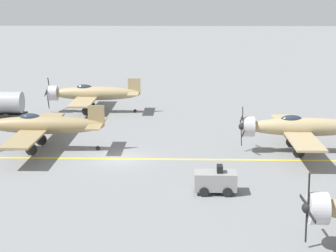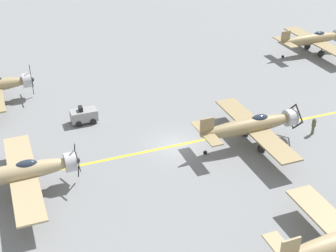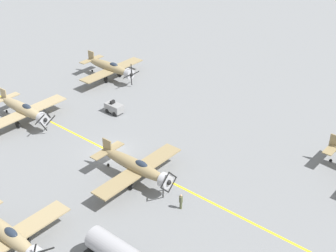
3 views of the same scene
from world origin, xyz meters
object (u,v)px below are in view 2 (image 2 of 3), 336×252
Objects in this scene: airplane_far_left at (314,39)px; tow_tractor at (84,115)px; ground_crew_walking at (314,125)px; airplane_mid_center at (252,126)px; airplane_near_center at (18,173)px.

airplane_far_left is 4.62× the size of tow_tractor.
airplane_far_left reaches higher than ground_crew_walking.
airplane_mid_center is at bearing -94.13° from ground_crew_walking.
airplane_mid_center is (0.03, 20.46, 0.00)m from airplane_near_center.
ground_crew_walking is (17.83, -12.85, -1.05)m from airplane_far_left.
ground_crew_walking is at bearing 86.04° from airplane_near_center.
airplane_near_center is at bearing -91.06° from ground_crew_walking.
airplane_near_center reaches higher than tow_tractor.
airplane_mid_center is at bearing -48.33° from airplane_far_left.
airplane_far_left is at bearing 114.96° from airplane_mid_center.
airplane_mid_center is 4.62× the size of tow_tractor.
airplane_far_left is 33.68m from tow_tractor.
tow_tractor is at bearing -76.91° from airplane_far_left.
airplane_mid_center is (17.36, -19.38, 0.00)m from airplane_far_left.
airplane_near_center is at bearing -36.38° from tow_tractor.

